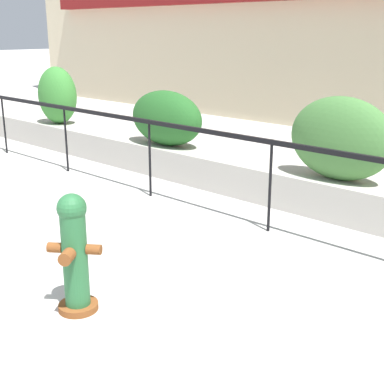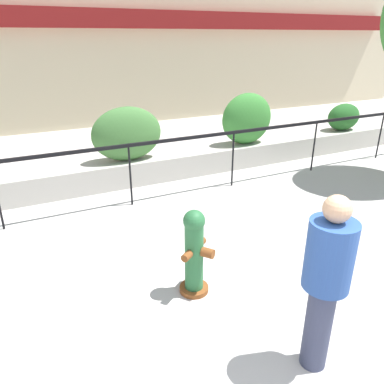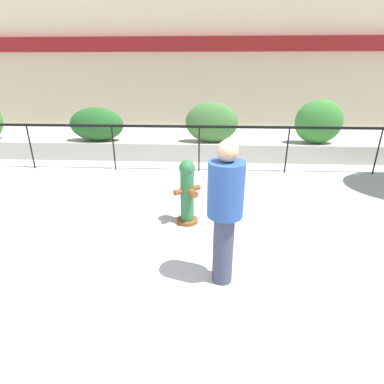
{
  "view_description": "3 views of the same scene",
  "coord_description": "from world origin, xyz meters",
  "views": [
    {
      "loc": [
        3.54,
        -0.28,
        2.39
      ],
      "look_at": [
        -0.14,
        3.66,
        0.75
      ],
      "focal_mm": 50.0,
      "sensor_mm": 36.0,
      "label": 1
    },
    {
      "loc": [
        -1.77,
        -1.2,
        2.87
      ],
      "look_at": [
        0.64,
        3.71,
        0.58
      ],
      "focal_mm": 35.0,
      "sensor_mm": 36.0,
      "label": 2
    },
    {
      "loc": [
        0.22,
        -2.33,
        2.39
      ],
      "look_at": [
        -0.04,
        2.5,
        0.4
      ],
      "focal_mm": 28.0,
      "sensor_mm": 36.0,
      "label": 3
    }
  ],
  "objects": [
    {
      "name": "ground_plane",
      "position": [
        0.0,
        0.0,
        0.0
      ],
      "size": [
        120.0,
        120.0,
        0.0
      ],
      "primitive_type": "plane",
      "color": "#BCB7B2"
    },
    {
      "name": "hedge_bush_1",
      "position": [
        -2.92,
        6.0,
        0.96
      ],
      "size": [
        1.52,
        0.7,
        0.92
      ],
      "primitive_type": "ellipsoid",
      "color": "#235B23",
      "rests_on": "planter_wall_low"
    },
    {
      "name": "hedge_bush_2",
      "position": [
        0.31,
        6.0,
        1.04
      ],
      "size": [
        1.44,
        0.62,
        1.09
      ],
      "primitive_type": "ellipsoid",
      "color": "#427538",
      "rests_on": "planter_wall_low"
    },
    {
      "name": "planter_wall_low",
      "position": [
        0.0,
        6.0,
        0.25
      ],
      "size": [
        18.0,
        0.7,
        0.5
      ],
      "primitive_type": "cube",
      "color": "#B7B2A8",
      "rests_on": "ground"
    },
    {
      "name": "hedge_bush_3",
      "position": [
        3.19,
        6.0,
        1.09
      ],
      "size": [
        1.28,
        0.64,
        1.18
      ],
      "primitive_type": "ellipsoid",
      "color": "#387F33",
      "rests_on": "planter_wall_low"
    },
    {
      "name": "pedestrian",
      "position": [
        0.42,
        0.67,
        0.99
      ],
      "size": [
        0.53,
        0.53,
        1.73
      ],
      "color": "#383D56",
      "rests_on": "ground"
    },
    {
      "name": "fire_hydrant",
      "position": [
        -0.1,
        2.14,
        0.55
      ],
      "size": [
        0.49,
        0.49,
        1.08
      ],
      "color": "brown",
      "rests_on": "ground"
    },
    {
      "name": "building_facade",
      "position": [
        0.0,
        11.98,
        3.99
      ],
      "size": [
        30.0,
        1.36,
        8.0
      ],
      "color": "beige",
      "rests_on": "ground"
    },
    {
      "name": "fence_railing_segment",
      "position": [
        -0.0,
        4.9,
        1.02
      ],
      "size": [
        15.0,
        0.05,
        1.15
      ],
      "color": "black",
      "rests_on": "ground"
    }
  ]
}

